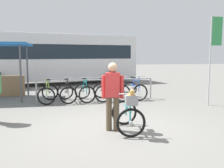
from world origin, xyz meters
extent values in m
plane|color=slate|center=(0.00, 0.00, 0.00)|extent=(80.00, 80.00, 0.00)
cylinder|color=#99999E|center=(-2.21, 3.55, 0.42)|extent=(0.06, 0.06, 0.85)
cylinder|color=#99999E|center=(2.33, 3.89, 0.42)|extent=(0.06, 0.06, 0.85)
cylinder|color=#99999E|center=(0.06, 3.72, 0.85)|extent=(4.54, 0.39, 0.05)
torus|color=black|center=(-1.77, 4.27, 0.33)|extent=(0.67, 0.14, 0.66)
cylinder|color=#B7B7BC|center=(-1.77, 4.27, 0.33)|extent=(0.08, 0.07, 0.08)
torus|color=black|center=(-1.84, 3.25, 0.33)|extent=(0.67, 0.14, 0.66)
cylinder|color=#B7B7BC|center=(-1.84, 3.25, 0.33)|extent=(0.08, 0.07, 0.08)
cube|color=#9ED14C|center=(-1.80, 3.76, 0.56)|extent=(0.10, 0.92, 0.04)
cube|color=#9ED14C|center=(-1.81, 3.71, 0.78)|extent=(0.08, 0.61, 0.04)
cylinder|color=#9ED14C|center=(-1.79, 3.95, 0.60)|extent=(0.03, 0.03, 0.55)
cube|color=black|center=(-1.79, 3.95, 0.88)|extent=(0.14, 0.25, 0.06)
cylinder|color=#9ED14C|center=(-1.83, 3.38, 0.65)|extent=(0.03, 0.03, 0.63)
cylinder|color=#B7B7BC|center=(-1.83, 3.38, 0.96)|extent=(0.52, 0.06, 0.03)
torus|color=black|center=(-1.16, 4.32, 0.33)|extent=(0.67, 0.16, 0.66)
cylinder|color=#B7B7BC|center=(-1.16, 4.32, 0.33)|extent=(0.09, 0.07, 0.08)
torus|color=black|center=(-1.05, 3.31, 0.33)|extent=(0.67, 0.16, 0.66)
cylinder|color=#B7B7BC|center=(-1.05, 3.31, 0.33)|extent=(0.09, 0.07, 0.08)
cube|color=black|center=(-1.11, 3.81, 0.56)|extent=(0.14, 0.92, 0.04)
cube|color=black|center=(-1.10, 3.76, 0.78)|extent=(0.10, 0.61, 0.04)
cylinder|color=black|center=(-1.13, 4.00, 0.60)|extent=(0.03, 0.03, 0.55)
cube|color=black|center=(-1.13, 4.00, 0.88)|extent=(0.15, 0.25, 0.06)
cylinder|color=black|center=(-1.06, 3.43, 0.65)|extent=(0.03, 0.03, 0.63)
cylinder|color=#B7B7BC|center=(-1.06, 3.43, 0.96)|extent=(0.52, 0.09, 0.03)
torus|color=black|center=(-0.47, 4.37, 0.33)|extent=(0.66, 0.14, 0.66)
cylinder|color=#B7B7BC|center=(-0.47, 4.37, 0.33)|extent=(0.09, 0.07, 0.08)
torus|color=black|center=(-0.35, 3.36, 0.33)|extent=(0.66, 0.14, 0.66)
cylinder|color=#B7B7BC|center=(-0.35, 3.36, 0.33)|extent=(0.09, 0.07, 0.08)
cube|color=teal|center=(-0.41, 3.87, 0.56)|extent=(0.14, 0.92, 0.04)
cube|color=teal|center=(-0.40, 3.82, 0.78)|extent=(0.10, 0.61, 0.04)
cylinder|color=teal|center=(-0.43, 4.05, 0.60)|extent=(0.03, 0.03, 0.55)
cube|color=black|center=(-0.43, 4.05, 0.88)|extent=(0.15, 0.25, 0.06)
cylinder|color=teal|center=(-0.36, 3.48, 0.65)|extent=(0.03, 0.03, 0.63)
cylinder|color=#B7B7BC|center=(-0.36, 3.48, 0.96)|extent=(0.52, 0.09, 0.03)
torus|color=black|center=(0.32, 4.43, 0.33)|extent=(0.66, 0.10, 0.66)
cylinder|color=#B7B7BC|center=(0.32, 4.43, 0.33)|extent=(0.08, 0.07, 0.08)
torus|color=black|center=(0.26, 3.41, 0.33)|extent=(0.66, 0.10, 0.66)
cylinder|color=#B7B7BC|center=(0.26, 3.41, 0.33)|extent=(0.08, 0.07, 0.08)
cube|color=red|center=(0.29, 3.92, 0.56)|extent=(0.08, 0.92, 0.04)
cube|color=red|center=(0.29, 3.87, 0.78)|extent=(0.07, 0.61, 0.04)
cylinder|color=red|center=(0.30, 4.10, 0.60)|extent=(0.03, 0.03, 0.55)
cube|color=black|center=(0.30, 4.10, 0.88)|extent=(0.13, 0.25, 0.06)
cylinder|color=red|center=(0.27, 3.53, 0.65)|extent=(0.03, 0.03, 0.63)
cylinder|color=#B7B7BC|center=(0.27, 3.53, 0.96)|extent=(0.52, 0.05, 0.03)
torus|color=black|center=(0.93, 4.48, 0.33)|extent=(0.67, 0.17, 0.66)
cylinder|color=#B7B7BC|center=(0.93, 4.48, 0.33)|extent=(0.09, 0.07, 0.08)
torus|color=black|center=(1.04, 3.47, 0.33)|extent=(0.67, 0.17, 0.66)
cylinder|color=#B7B7BC|center=(1.04, 3.47, 0.33)|extent=(0.09, 0.07, 0.08)
cube|color=yellow|center=(0.99, 3.97, 0.56)|extent=(0.14, 0.92, 0.04)
cube|color=yellow|center=(0.99, 3.92, 0.78)|extent=(0.10, 0.61, 0.04)
cylinder|color=yellow|center=(0.97, 4.16, 0.60)|extent=(0.03, 0.03, 0.55)
cube|color=black|center=(0.97, 4.16, 0.88)|extent=(0.15, 0.25, 0.06)
cylinder|color=yellow|center=(1.03, 3.59, 0.65)|extent=(0.03, 0.03, 0.63)
cylinder|color=#B7B7BC|center=(1.03, 3.59, 0.96)|extent=(0.52, 0.08, 0.03)
torus|color=black|center=(1.60, 4.53, 0.33)|extent=(0.67, 0.19, 0.66)
cylinder|color=#B7B7BC|center=(1.60, 4.53, 0.33)|extent=(0.09, 0.08, 0.08)
torus|color=black|center=(1.77, 3.52, 0.33)|extent=(0.67, 0.19, 0.66)
cylinder|color=#B7B7BC|center=(1.77, 3.52, 0.33)|extent=(0.09, 0.08, 0.08)
cube|color=#2D56B7|center=(1.69, 4.03, 0.56)|extent=(0.18, 0.91, 0.04)
cube|color=#2D56B7|center=(1.69, 3.98, 0.78)|extent=(0.13, 0.61, 0.04)
cylinder|color=#2D56B7|center=(1.66, 4.21, 0.60)|extent=(0.03, 0.03, 0.55)
cube|color=black|center=(1.66, 4.21, 0.88)|extent=(0.16, 0.26, 0.06)
cylinder|color=#2D56B7|center=(1.75, 3.64, 0.65)|extent=(0.03, 0.03, 0.63)
cylinder|color=#B7B7BC|center=(1.75, 3.64, 0.96)|extent=(0.52, 0.11, 0.03)
torus|color=black|center=(0.35, 0.25, 0.33)|extent=(0.66, 0.11, 0.66)
cylinder|color=#B7B7BC|center=(0.35, 0.25, 0.33)|extent=(0.08, 0.07, 0.08)
torus|color=black|center=(0.27, -0.77, 0.33)|extent=(0.66, 0.11, 0.66)
cylinder|color=#B7B7BC|center=(0.27, -0.77, 0.33)|extent=(0.08, 0.07, 0.08)
cube|color=teal|center=(0.31, -0.26, 0.56)|extent=(0.11, 0.92, 0.04)
cube|color=teal|center=(0.30, -0.31, 0.78)|extent=(0.09, 0.61, 0.04)
cylinder|color=teal|center=(0.32, -0.08, 0.60)|extent=(0.03, 0.03, 0.55)
cube|color=black|center=(0.32, -0.08, 0.88)|extent=(0.14, 0.25, 0.06)
cylinder|color=teal|center=(0.28, -0.65, 0.65)|extent=(0.03, 0.03, 0.63)
cylinder|color=#B7B7BC|center=(0.28, -0.65, 0.96)|extent=(0.52, 0.07, 0.03)
cube|color=gray|center=(0.27, -0.79, 0.84)|extent=(0.28, 0.22, 0.22)
ellipsoid|color=tan|center=(0.27, -0.79, 0.94)|extent=(0.19, 0.17, 0.16)
sphere|color=tan|center=(0.26, -0.87, 1.04)|extent=(0.11, 0.11, 0.11)
cylinder|color=brown|center=(-0.12, -0.16, 0.41)|extent=(0.14, 0.14, 0.82)
cylinder|color=brown|center=(0.05, -0.20, 0.41)|extent=(0.14, 0.14, 0.82)
cube|color=red|center=(-0.04, -0.18, 1.11)|extent=(0.38, 0.28, 0.58)
cylinder|color=red|center=(-0.24, -0.10, 1.06)|extent=(0.09, 0.09, 0.55)
cylinder|color=red|center=(0.18, -0.22, 1.06)|extent=(0.09, 0.09, 0.55)
sphere|color=tan|center=(-0.04, -0.18, 1.53)|extent=(0.22, 0.22, 0.22)
cube|color=silver|center=(-1.74, 10.07, 1.65)|extent=(10.31, 4.66, 2.70)
cube|color=#19232D|center=(-1.74, 10.07, 2.00)|extent=(9.53, 4.50, 0.84)
cube|color=silver|center=(-1.74, 10.07, 3.04)|extent=(9.27, 4.20, 0.08)
cylinder|color=black|center=(-5.19, 10.57, 0.45)|extent=(0.44, 0.93, 0.90)
cylinder|color=black|center=(1.71, 9.58, 0.45)|extent=(0.44, 0.93, 0.90)
cylinder|color=black|center=(1.15, 12.01, 0.45)|extent=(0.44, 0.93, 0.90)
cylinder|color=#4C4C51|center=(-2.83, 5.84, 1.10)|extent=(0.07, 0.07, 2.20)
cylinder|color=#4C4C51|center=(-2.82, 4.04, 1.10)|extent=(0.07, 0.07, 2.20)
cylinder|color=#B2B2B7|center=(3.93, 2.21, 1.60)|extent=(0.05, 0.05, 3.20)
cube|color=#338C4C|center=(4.15, 2.21, 2.65)|extent=(0.40, 0.03, 1.00)
camera|label=1|loc=(-1.12, -6.01, 1.82)|focal=40.41mm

